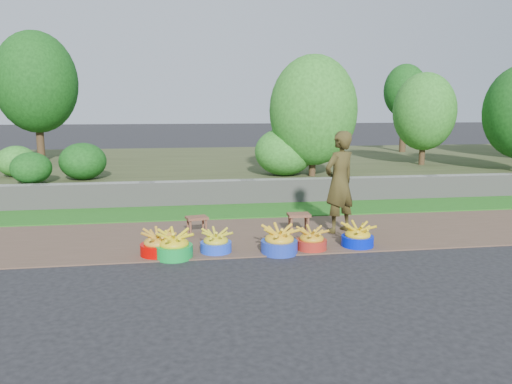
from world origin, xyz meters
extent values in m
plane|color=black|center=(0.00, 0.00, 0.00)|extent=(120.00, 120.00, 0.00)
cube|color=brown|center=(0.00, 1.25, 0.01)|extent=(80.00, 2.50, 0.02)
cube|color=#24661B|center=(0.00, 3.25, 0.02)|extent=(80.00, 1.50, 0.04)
cube|color=gray|center=(0.00, 4.10, 0.28)|extent=(80.00, 0.35, 0.55)
cube|color=#3D4424|center=(0.00, 9.00, 0.25)|extent=(80.00, 10.00, 0.50)
cylinder|color=#3F2D1A|center=(-5.77, 9.52, 1.34)|extent=(0.23, 0.23, 1.68)
ellipsoid|color=#155014|center=(-5.77, 9.52, 2.92)|extent=(2.47, 2.47, 3.08)
cylinder|color=#3F2D1A|center=(1.70, 4.85, 0.98)|extent=(0.16, 0.16, 0.96)
ellipsoid|color=#307E25|center=(1.70, 4.85, 2.09)|extent=(2.12, 2.12, 2.64)
cylinder|color=#3F2D1A|center=(5.53, 6.73, 1.00)|extent=(0.17, 0.17, 1.00)
ellipsoid|color=#307E25|center=(5.53, 6.73, 2.04)|extent=(1.79, 1.79, 2.24)
cylinder|color=#3F2D1A|center=(6.86, 10.86, 1.40)|extent=(0.24, 0.24, 1.80)
ellipsoid|color=#155014|center=(6.86, 10.86, 2.77)|extent=(1.57, 1.57, 1.96)
ellipsoid|color=#307E25|center=(-5.41, 5.87, 0.87)|extent=(0.94, 0.94, 0.75)
ellipsoid|color=#155014|center=(-4.73, 4.58, 0.85)|extent=(0.87, 0.87, 0.70)
ellipsoid|color=#307E25|center=(1.05, 5.07, 1.08)|extent=(1.45, 1.45, 1.16)
ellipsoid|color=#155014|center=(-3.73, 5.09, 0.93)|extent=(1.07, 1.07, 0.85)
cylinder|color=#BE0200|center=(-1.87, 0.32, 0.09)|extent=(0.52, 0.52, 0.19)
ellipsoid|color=#BE8923|center=(-1.87, 0.32, 0.24)|extent=(0.46, 0.46, 0.30)
cylinder|color=#0E9434|center=(-1.63, 0.17, 0.10)|extent=(0.54, 0.54, 0.19)
ellipsoid|color=gold|center=(-1.63, 0.17, 0.25)|extent=(0.48, 0.48, 0.31)
cylinder|color=blue|center=(-1.01, 0.34, 0.08)|extent=(0.47, 0.47, 0.17)
ellipsoid|color=gold|center=(-1.01, 0.34, 0.22)|extent=(0.41, 0.41, 0.27)
cylinder|color=#1D36B1|center=(-0.07, 0.16, 0.10)|extent=(0.55, 0.55, 0.20)
ellipsoid|color=gold|center=(-0.07, 0.16, 0.25)|extent=(0.48, 0.48, 0.32)
cylinder|color=#A2241A|center=(0.45, 0.26, 0.08)|extent=(0.47, 0.47, 0.17)
ellipsoid|color=gold|center=(0.45, 0.26, 0.22)|extent=(0.41, 0.41, 0.27)
cylinder|color=#0017D4|center=(1.21, 0.31, 0.09)|extent=(0.50, 0.50, 0.18)
ellipsoid|color=gold|center=(1.21, 0.31, 0.23)|extent=(0.44, 0.44, 0.29)
cube|color=brown|center=(-1.25, 1.41, 0.31)|extent=(0.41, 0.34, 0.04)
cylinder|color=brown|center=(-1.36, 1.29, 0.16)|extent=(0.04, 0.04, 0.27)
cylinder|color=brown|center=(-1.10, 1.35, 0.16)|extent=(0.04, 0.04, 0.27)
cylinder|color=brown|center=(-1.40, 1.47, 0.16)|extent=(0.04, 0.04, 0.27)
cylinder|color=brown|center=(-1.14, 1.53, 0.16)|extent=(0.04, 0.04, 0.27)
cube|color=brown|center=(0.50, 1.28, 0.33)|extent=(0.39, 0.30, 0.04)
cylinder|color=brown|center=(0.35, 1.18, 0.17)|extent=(0.04, 0.04, 0.29)
cylinder|color=brown|center=(0.64, 1.17, 0.17)|extent=(0.04, 0.04, 0.29)
cylinder|color=brown|center=(0.35, 1.38, 0.17)|extent=(0.04, 0.04, 0.29)
cylinder|color=brown|center=(0.65, 1.37, 0.17)|extent=(0.04, 0.04, 0.29)
imported|color=black|center=(1.20, 1.23, 0.90)|extent=(0.76, 0.67, 1.76)
camera|label=1|loc=(-1.54, -6.92, 2.17)|focal=35.00mm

